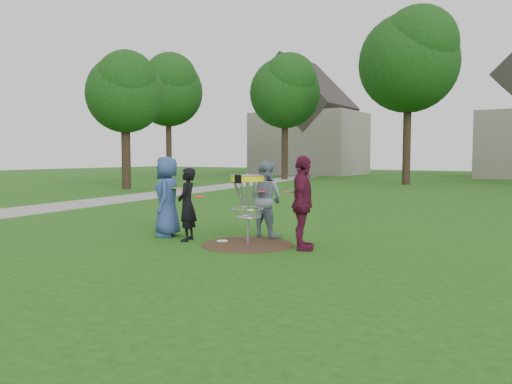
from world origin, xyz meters
The scene contains 11 objects.
ground centered at (0.00, 0.00, 0.00)m, with size 100.00×100.00×0.00m, color #19470F.
dirt_patch centered at (0.00, 0.00, 0.00)m, with size 1.80×1.80×0.01m, color #47331E.
concrete_path centered at (-10.00, 8.00, 0.01)m, with size 2.20×40.00×0.02m, color #9E9E99.
player_blue centered at (-2.00, -0.06, 0.85)m, with size 0.83×0.54×1.70m, color navy.
player_black centered at (-1.27, -0.28, 0.73)m, with size 0.54×0.35×1.47m, color black.
player_grey centered at (-0.19, 0.99, 0.80)m, with size 0.78×0.61×1.60m, color gray.
player_maroon centered at (1.13, 0.10, 0.86)m, with size 1.00×0.42×1.71m, color #58142C.
disc_on_grass centered at (-0.63, 0.02, 0.01)m, with size 0.22×0.22×0.02m, color white.
disc_golf_basket centered at (0.00, 0.00, 1.02)m, with size 0.66×0.67×1.38m.
held_discs centered at (-0.50, 0.13, 0.99)m, with size 2.79×1.15×0.17m.
tree_row centered at (0.44, 20.67, 6.21)m, with size 51.20×17.42×9.90m.
Camera 1 is at (5.23, -7.95, 1.72)m, focal length 35.00 mm.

